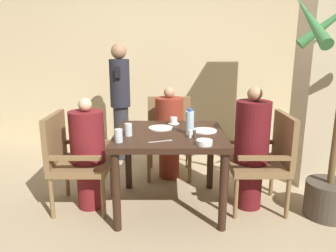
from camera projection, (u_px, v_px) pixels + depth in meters
The scene contains 22 objects.
ground_plane at pixel (168, 206), 3.20m from camera, with size 16.00×16.00×0.00m, color tan.
wall_back at pixel (167, 54), 4.95m from camera, with size 8.00×0.06×2.80m.
pillar_stone at pixel (323, 62), 3.51m from camera, with size 0.47×0.47×2.70m.
dining_table at pixel (168, 144), 3.05m from camera, with size 1.01×0.96×0.74m.
chair_left_side at pixel (72, 157), 3.07m from camera, with size 0.53×0.53×0.91m.
diner_in_left_chair at pixel (86, 153), 3.06m from camera, with size 0.32×0.32×1.07m.
chair_far_side at pixel (168, 132), 3.94m from camera, with size 0.53×0.53×0.91m.
diner_in_far_chair at pixel (168, 132), 3.79m from camera, with size 0.32×0.32×1.07m.
chair_right_side at pixel (264, 157), 3.08m from camera, with size 0.53×0.53×0.91m.
diner_in_right_chair at pixel (250, 147), 3.06m from camera, with size 0.32×0.32×1.17m.
standing_host at pixel (119, 99), 4.35m from camera, with size 0.26×0.30×1.55m.
potted_palm at pixel (334, 136), 2.85m from camera, with size 0.81×0.79×2.21m.
plate_main_left at pixel (159, 128), 3.16m from camera, with size 0.24×0.24×0.01m.
plate_main_right at pixel (203, 131), 3.06m from camera, with size 0.24×0.24×0.01m.
teacup_with_saucer at pixel (172, 121), 3.34m from camera, with size 0.11×0.11×0.07m.
bowl_small at pixel (203, 142), 2.64m from camera, with size 0.13×0.13×0.04m.
water_bottle at pixel (188, 122), 2.94m from camera, with size 0.08×0.08×0.24m.
glass_tall_near at pixel (127, 130), 2.90m from camera, with size 0.07×0.07×0.11m.
glass_tall_mid at pixel (117, 136), 2.71m from camera, with size 0.07×0.07×0.11m.
salt_shaker at pixel (189, 134), 2.85m from camera, with size 0.03×0.03×0.07m.
pepper_shaker at pixel (193, 134), 2.85m from camera, with size 0.03×0.03×0.07m.
fork_beside_plate at pixel (161, 141), 2.75m from camera, with size 0.20×0.08×0.00m.
Camera 1 is at (-0.01, -2.92, 1.54)m, focal length 35.00 mm.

